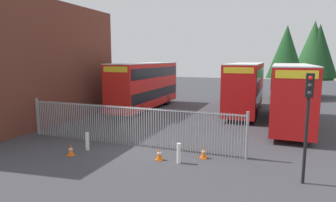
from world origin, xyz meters
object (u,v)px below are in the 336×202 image
Objects in this scene: traffic_cone_near_kerb at (159,154)px; traffic_cone_by_gate at (204,152)px; double_decker_bus_behind_fence_right at (145,84)px; bollard_near_left at (87,141)px; traffic_light_kerbside at (308,108)px; double_decker_bus_near_gate at (291,93)px; bollard_center_front at (179,153)px; traffic_cone_mid_forecourt at (71,150)px; double_decker_bus_behind_fence_left at (246,86)px.

traffic_cone_by_gate is at bearing 27.39° from traffic_cone_near_kerb.
double_decker_bus_behind_fence_right is 14.62m from traffic_cone_by_gate.
double_decker_bus_behind_fence_right is at bearing 101.36° from bollard_near_left.
traffic_light_kerbside is at bearing -18.06° from traffic_cone_by_gate.
bollard_center_front is at bearing -116.93° from double_decker_bus_near_gate.
traffic_cone_by_gate is (0.92, 1.06, -0.19)m from bollard_center_front.
traffic_cone_mid_forecourt is at bearing -170.11° from bollard_center_front.
traffic_light_kerbside is (10.42, -0.45, 2.51)m from bollard_near_left.
traffic_cone_by_gate is 6.64m from traffic_cone_mid_forecourt.
double_decker_bus_behind_fence_right is 12.97m from bollard_near_left.
double_decker_bus_behind_fence_right is at bearing 117.96° from traffic_cone_near_kerb.
traffic_cone_by_gate is (-0.56, -13.14, -2.13)m from double_decker_bus_behind_fence_left.
double_decker_bus_near_gate and double_decker_bus_behind_fence_left have the same top height.
traffic_cone_by_gate and traffic_cone_mid_forecourt have the same top height.
double_decker_bus_near_gate is 11.77m from traffic_cone_near_kerb.
double_decker_bus_behind_fence_right is 13.97m from traffic_cone_mid_forecourt.
double_decker_bus_behind_fence_left is at bearing 79.99° from traffic_cone_near_kerb.
bollard_near_left is 1.61× the size of traffic_cone_near_kerb.
traffic_cone_by_gate is at bearing -114.93° from double_decker_bus_near_gate.
double_decker_bus_behind_fence_left reaches higher than traffic_cone_by_gate.
bollard_center_front is 1.61× the size of traffic_cone_by_gate.
bollard_near_left is 0.22× the size of traffic_light_kerbside.
traffic_cone_mid_forecourt is (-0.23, -1.05, -0.19)m from bollard_near_left.
traffic_cone_by_gate is 1.00× the size of traffic_cone_mid_forecourt.
traffic_cone_by_gate is (-4.12, -8.87, -2.13)m from double_decker_bus_near_gate.
double_decker_bus_behind_fence_left is at bearing 84.04° from bollard_center_front.
traffic_cone_near_kerb is at bearing -121.53° from double_decker_bus_near_gate.
traffic_cone_mid_forecourt is (-10.46, -10.87, -2.13)m from double_decker_bus_near_gate.
double_decker_bus_behind_fence_left reaches higher than bollard_near_left.
bollard_center_front is at bearing -3.20° from traffic_cone_near_kerb.
bollard_center_front is 0.22× the size of traffic_light_kerbside.
double_decker_bus_behind_fence_left is 9.32m from double_decker_bus_behind_fence_right.
traffic_cone_mid_forecourt is 0.14× the size of traffic_light_kerbside.
bollard_near_left is at bearing 178.87° from bollard_center_front.
double_decker_bus_behind_fence_left is at bearing 64.69° from bollard_near_left.
double_decker_bus_behind_fence_right is 18.37m from traffic_light_kerbside.
traffic_cone_mid_forecourt is (-5.41, -0.94, -0.19)m from bollard_center_front.
double_decker_bus_behind_fence_right reaches higher than bollard_center_front.
traffic_cone_by_gate is 2.18m from traffic_cone_near_kerb.
traffic_cone_by_gate and traffic_cone_near_kerb have the same top height.
double_decker_bus_near_gate is 10.01m from traffic_cone_by_gate.
traffic_light_kerbside reaches higher than bollard_near_left.
traffic_cone_near_kerb is (4.17, -0.05, -0.19)m from bollard_near_left.
traffic_cone_near_kerb is (-2.50, -14.14, -2.13)m from double_decker_bus_behind_fence_left.
bollard_center_front is (7.71, -12.67, -1.95)m from double_decker_bus_behind_fence_right.
double_decker_bus_behind_fence_right is at bearing -170.57° from double_decker_bus_behind_fence_left.
double_decker_bus_near_gate is at bearing 91.08° from traffic_light_kerbside.
double_decker_bus_behind_fence_right is 18.32× the size of traffic_cone_near_kerb.
double_decker_bus_behind_fence_right is 14.44m from traffic_cone_near_kerb.
traffic_light_kerbside reaches higher than traffic_cone_mid_forecourt.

